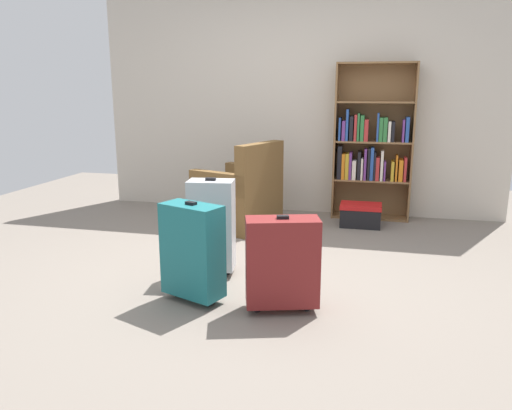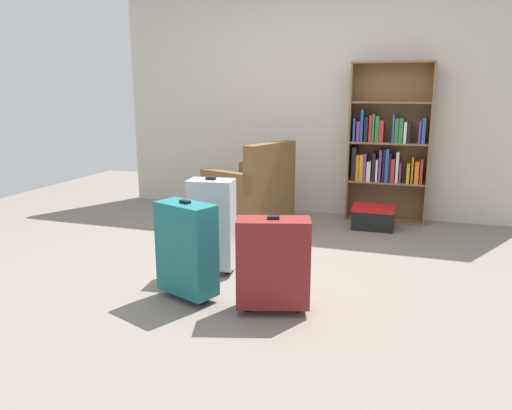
{
  "view_description": "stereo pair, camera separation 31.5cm",
  "coord_description": "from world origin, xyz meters",
  "px_view_note": "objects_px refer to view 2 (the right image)",
  "views": [
    {
      "loc": [
        0.87,
        -3.52,
        1.42
      ],
      "look_at": [
        0.02,
        0.07,
        0.55
      ],
      "focal_mm": 34.63,
      "sensor_mm": 36.0,
      "label": 1
    },
    {
      "loc": [
        1.17,
        -3.43,
        1.42
      ],
      "look_at": [
        0.02,
        0.07,
        0.55
      ],
      "focal_mm": 34.63,
      "sensor_mm": 36.0,
      "label": 2
    }
  ],
  "objects_px": {
    "bookshelf": "(387,147)",
    "mug": "(293,229)",
    "suitcase_silver": "(212,224)",
    "suitcase_dark_red": "(273,263)",
    "armchair": "(251,197)",
    "suitcase_teal": "(187,249)",
    "storage_box": "(373,217)"
  },
  "relations": [
    {
      "from": "bookshelf",
      "to": "mug",
      "type": "relative_size",
      "value": 14.15
    },
    {
      "from": "suitcase_silver",
      "to": "suitcase_teal",
      "type": "height_order",
      "value": "suitcase_silver"
    },
    {
      "from": "armchair",
      "to": "suitcase_teal",
      "type": "xyz_separation_m",
      "value": [
        0.18,
        -1.88,
        0.05
      ]
    },
    {
      "from": "armchair",
      "to": "storage_box",
      "type": "distance_m",
      "value": 1.28
    },
    {
      "from": "storage_box",
      "to": "suitcase_silver",
      "type": "relative_size",
      "value": 0.56
    },
    {
      "from": "armchair",
      "to": "suitcase_teal",
      "type": "distance_m",
      "value": 1.89
    },
    {
      "from": "armchair",
      "to": "suitcase_silver",
      "type": "xyz_separation_m",
      "value": [
        0.14,
        -1.37,
        0.08
      ]
    },
    {
      "from": "armchair",
      "to": "storage_box",
      "type": "height_order",
      "value": "armchair"
    },
    {
      "from": "bookshelf",
      "to": "armchair",
      "type": "distance_m",
      "value": 1.57
    },
    {
      "from": "suitcase_silver",
      "to": "suitcase_dark_red",
      "type": "height_order",
      "value": "suitcase_silver"
    },
    {
      "from": "armchair",
      "to": "suitcase_silver",
      "type": "bearing_deg",
      "value": -84.02
    },
    {
      "from": "suitcase_dark_red",
      "to": "armchair",
      "type": "bearing_deg",
      "value": 112.72
    },
    {
      "from": "armchair",
      "to": "suitcase_dark_red",
      "type": "distance_m",
      "value": 2.05
    },
    {
      "from": "bookshelf",
      "to": "mug",
      "type": "xyz_separation_m",
      "value": [
        -0.81,
        -0.85,
        -0.77
      ]
    },
    {
      "from": "mug",
      "to": "storage_box",
      "type": "bearing_deg",
      "value": 31.6
    },
    {
      "from": "armchair",
      "to": "mug",
      "type": "distance_m",
      "value": 0.58
    },
    {
      "from": "suitcase_silver",
      "to": "suitcase_dark_red",
      "type": "xyz_separation_m",
      "value": [
        0.65,
        -0.53,
        -0.06
      ]
    },
    {
      "from": "armchair",
      "to": "mug",
      "type": "relative_size",
      "value": 7.54
    },
    {
      "from": "suitcase_teal",
      "to": "suitcase_silver",
      "type": "bearing_deg",
      "value": 93.85
    },
    {
      "from": "mug",
      "to": "armchair",
      "type": "bearing_deg",
      "value": 164.88
    },
    {
      "from": "armchair",
      "to": "suitcase_teal",
      "type": "relative_size",
      "value": 1.29
    },
    {
      "from": "mug",
      "to": "suitcase_dark_red",
      "type": "bearing_deg",
      "value": -80.28
    },
    {
      "from": "suitcase_dark_red",
      "to": "bookshelf",
      "type": "bearing_deg",
      "value": 79.06
    },
    {
      "from": "storage_box",
      "to": "suitcase_silver",
      "type": "bearing_deg",
      "value": -122.72
    },
    {
      "from": "armchair",
      "to": "mug",
      "type": "xyz_separation_m",
      "value": [
        0.49,
        -0.13,
        -0.27
      ]
    },
    {
      "from": "armchair",
      "to": "bookshelf",
      "type": "bearing_deg",
      "value": 29.03
    },
    {
      "from": "mug",
      "to": "suitcase_teal",
      "type": "bearing_deg",
      "value": -100.17
    },
    {
      "from": "mug",
      "to": "suitcase_teal",
      "type": "height_order",
      "value": "suitcase_teal"
    },
    {
      "from": "armchair",
      "to": "storage_box",
      "type": "bearing_deg",
      "value": 14.63
    },
    {
      "from": "bookshelf",
      "to": "suitcase_silver",
      "type": "relative_size",
      "value": 2.21
    },
    {
      "from": "suitcase_silver",
      "to": "suitcase_teal",
      "type": "xyz_separation_m",
      "value": [
        0.03,
        -0.51,
        -0.03
      ]
    },
    {
      "from": "suitcase_teal",
      "to": "storage_box",
      "type": "bearing_deg",
      "value": 64.49
    }
  ]
}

